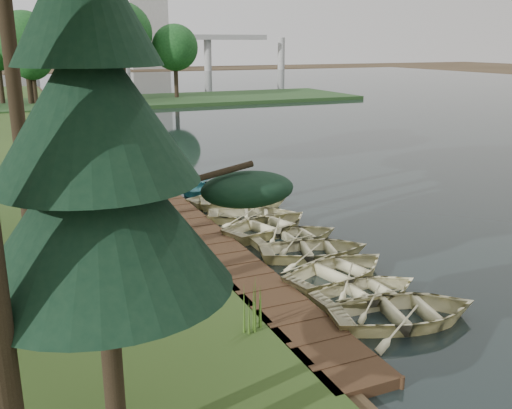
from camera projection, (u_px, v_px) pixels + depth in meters
name	position (u px, v px, depth m)	size (l,w,h in m)	color
ground	(269.00, 254.00, 18.76)	(300.00, 300.00, 0.00)	#3D2F1D
water	(490.00, 125.00, 48.06)	(130.00, 200.00, 0.05)	black
boardwalk	(224.00, 257.00, 18.10)	(1.60, 16.00, 0.30)	#3A2616
peninsula	(147.00, 101.00, 65.77)	(50.00, 14.00, 0.45)	#22401C
far_trees	(115.00, 45.00, 62.77)	(45.60, 5.60, 8.80)	black
bridge	(90.00, 41.00, 127.10)	(95.90, 4.00, 8.60)	#A5A5A0
building_a	(147.00, 34.00, 151.07)	(10.00, 8.00, 18.00)	#A5A5A0
building_b	(5.00, 46.00, 142.60)	(8.00, 8.00, 12.00)	#A5A5A0
rowboat_0	(405.00, 308.00, 13.94)	(2.72, 3.81, 0.79)	beige
rowboat_1	(368.00, 289.00, 15.20)	(2.30, 3.22, 0.67)	beige
rowboat_2	(339.00, 268.00, 16.50)	(2.57, 3.60, 0.75)	beige
rowboat_3	(314.00, 247.00, 18.20)	(2.53, 3.54, 0.73)	beige
rowboat_4	(295.00, 233.00, 19.60)	(2.30, 3.22, 0.67)	beige
rowboat_5	(270.00, 222.00, 20.62)	(2.68, 3.75, 0.78)	beige
rowboat_6	(252.00, 212.00, 21.97)	(2.46, 3.44, 0.71)	beige
rowboat_7	(243.00, 200.00, 23.68)	(2.59, 3.63, 0.75)	beige
rowboat_8	(222.00, 195.00, 24.54)	(2.23, 3.13, 0.65)	beige
rowboat_9	(218.00, 184.00, 26.31)	(2.46, 3.44, 0.71)	teal
stored_rowboat	(112.00, 189.00, 24.50)	(2.33, 3.26, 0.68)	beige
pine_tree	(96.00, 151.00, 7.93)	(3.80, 3.80, 8.01)	black
reeds_0	(250.00, 307.00, 13.13)	(0.60, 0.60, 1.06)	#3F661E
reeds_1	(123.00, 257.00, 16.13)	(0.60, 0.60, 1.12)	#3F661E
reeds_2	(140.00, 207.00, 21.16)	(0.60, 0.60, 1.04)	#3F661E
reeds_3	(139.00, 187.00, 23.97)	(0.60, 0.60, 1.10)	#3F661E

